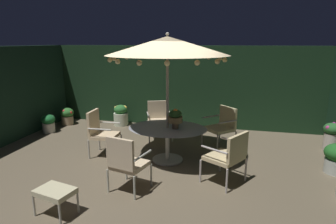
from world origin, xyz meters
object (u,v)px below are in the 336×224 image
at_px(patio_chair_south, 229,154).
at_px(potted_plant_back_center, 121,115).
at_px(patio_chair_east, 100,130).
at_px(potted_plant_right_near, 332,135).
at_px(patio_umbrella, 167,46).
at_px(potted_plant_back_left, 48,123).
at_px(centerpiece_planter, 175,117).
at_px(potted_plant_front_corner, 67,116).
at_px(patio_chair_northeast, 159,117).
at_px(ottoman_footrest, 55,193).
at_px(patio_dining_table, 167,134).
at_px(patio_chair_southeast, 126,161).
at_px(patio_chair_north, 222,124).

bearing_deg(patio_chair_south, potted_plant_back_center, 137.13).
bearing_deg(patio_chair_east, potted_plant_right_near, 16.43).
bearing_deg(patio_umbrella, potted_plant_back_left, 163.00).
relative_size(centerpiece_planter, patio_chair_south, 0.44).
relative_size(centerpiece_planter, potted_plant_right_near, 0.64).
bearing_deg(potted_plant_front_corner, patio_chair_northeast, -10.37).
distance_m(patio_chair_northeast, potted_plant_back_center, 1.71).
bearing_deg(ottoman_footrest, patio_dining_table, 64.22).
bearing_deg(patio_umbrella, patio_chair_southeast, -103.70).
height_order(potted_plant_back_center, potted_plant_right_near, potted_plant_right_near).
bearing_deg(potted_plant_back_center, patio_chair_southeast, -66.35).
xyz_separation_m(patio_umbrella, patio_chair_southeast, (-0.36, -1.48, -1.84)).
distance_m(patio_chair_north, potted_plant_back_left, 4.81).
distance_m(patio_umbrella, patio_chair_southeast, 2.39).
relative_size(patio_chair_south, ottoman_footrest, 1.57).
xyz_separation_m(patio_chair_north, ottoman_footrest, (-2.22, -3.39, -0.23)).
bearing_deg(patio_chair_east, patio_chair_southeast, -50.78).
bearing_deg(patio_chair_north, potted_plant_back_left, 179.02).
xyz_separation_m(potted_plant_right_near, potted_plant_front_corner, (-7.23, 0.52, -0.10)).
distance_m(patio_umbrella, patio_chair_south, 2.38).
height_order(patio_chair_north, potted_plant_back_left, patio_chair_north).
distance_m(potted_plant_back_center, potted_plant_right_near, 5.66).
height_order(patio_chair_north, patio_chair_northeast, patio_chair_north).
bearing_deg(patio_chair_south, patio_chair_east, 165.57).
distance_m(patio_chair_northeast, patio_chair_south, 2.87).
distance_m(patio_chair_northeast, potted_plant_back_left, 3.17).
height_order(patio_chair_north, patio_chair_southeast, patio_chair_southeast).
distance_m(patio_chair_east, patio_chair_south, 2.91).
relative_size(patio_chair_southeast, potted_plant_front_corner, 1.94).
bearing_deg(potted_plant_front_corner, patio_chair_north, -11.00).
bearing_deg(patio_chair_south, potted_plant_front_corner, 150.89).
bearing_deg(patio_chair_east, centerpiece_planter, 0.46).
relative_size(patio_chair_southeast, ottoman_footrest, 1.64).
bearing_deg(patio_chair_east, patio_dining_table, 2.06).
relative_size(patio_umbrella, patio_chair_east, 2.62).
height_order(patio_chair_east, ottoman_footrest, patio_chair_east).
xyz_separation_m(potted_plant_back_center, potted_plant_front_corner, (-1.64, -0.32, -0.04)).
relative_size(patio_umbrella, patio_chair_south, 2.77).
distance_m(patio_chair_southeast, patio_chair_south, 1.80).
xyz_separation_m(patio_dining_table, potted_plant_back_left, (-3.71, 1.13, -0.31)).
bearing_deg(patio_dining_table, patio_umbrella, -51.49).
distance_m(patio_chair_north, potted_plant_back_center, 3.35).
bearing_deg(centerpiece_planter, patio_chair_east, -179.54).
distance_m(patio_dining_table, centerpiece_planter, 0.43).
relative_size(patio_dining_table, potted_plant_back_center, 2.66).
xyz_separation_m(patio_chair_south, potted_plant_front_corner, (-4.94, 2.75, -0.29)).
height_order(centerpiece_planter, potted_plant_right_near, centerpiece_planter).
height_order(patio_dining_table, potted_plant_right_near, patio_dining_table).
distance_m(patio_chair_north, patio_chair_east, 2.84).
relative_size(patio_chair_northeast, potted_plant_back_center, 1.54).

